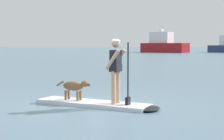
% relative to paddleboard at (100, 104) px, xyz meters
% --- Properties ---
extents(ground_plane, '(400.00, 400.00, 0.00)m').
position_rel_paddleboard_xyz_m(ground_plane, '(-0.23, -0.02, -0.05)').
color(ground_plane, slate).
extents(paddleboard, '(3.55, 1.13, 0.10)m').
position_rel_paddleboard_xyz_m(paddleboard, '(0.00, 0.00, 0.00)').
color(paddleboard, silver).
rests_on(paddleboard, ground_plane).
extents(person_paddler, '(0.63, 0.51, 1.70)m').
position_rel_paddleboard_xyz_m(person_paddler, '(0.48, 0.05, 1.04)').
color(person_paddler, tan).
rests_on(person_paddler, paddleboard).
extents(dog, '(1.11, 0.29, 0.56)m').
position_rel_paddleboard_xyz_m(dog, '(-0.80, -0.09, 0.43)').
color(dog, brown).
rests_on(dog, paddleboard).
extents(moored_boat_center, '(10.21, 4.73, 4.90)m').
position_rel_paddleboard_xyz_m(moored_boat_center, '(-22.86, 57.52, 1.55)').
color(moored_boat_center, maroon).
rests_on(moored_boat_center, ground_plane).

